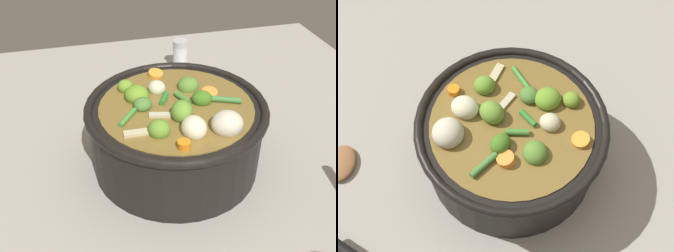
% 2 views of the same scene
% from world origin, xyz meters
% --- Properties ---
extents(ground_plane, '(1.10, 1.10, 0.00)m').
position_xyz_m(ground_plane, '(0.00, 0.00, 0.00)').
color(ground_plane, '#9E998E').
extents(cooking_pot, '(0.30, 0.30, 0.15)m').
position_xyz_m(cooking_pot, '(0.00, -0.00, 0.07)').
color(cooking_pot, black).
rests_on(cooking_pot, ground_plane).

